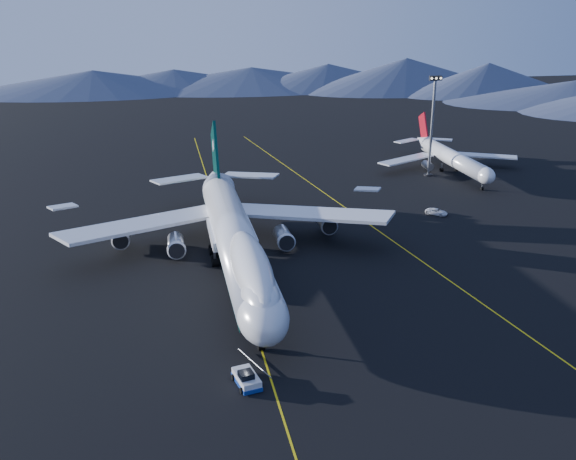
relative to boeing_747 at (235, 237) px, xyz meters
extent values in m
plane|color=black|center=(0.00, -0.03, -5.81)|extent=(500.00, 500.00, 0.00)
cube|color=yellow|center=(0.00, -0.03, -5.80)|extent=(0.25, 220.00, 0.01)
cube|color=yellow|center=(30.00, 9.97, -5.80)|extent=(28.08, 198.09, 0.01)
cone|color=#414B65|center=(-40.81, 231.40, 0.19)|extent=(100.00, 100.00, 12.00)
cone|color=#414B65|center=(36.76, 232.07, 0.19)|extent=(100.00, 100.00, 12.00)
cone|color=#414B65|center=(110.33, 207.46, 0.19)|extent=(100.00, 100.00, 12.00)
cone|color=#414B65|center=(171.87, 160.24, 0.19)|extent=(100.00, 100.00, 12.00)
cylinder|color=silver|center=(0.00, -0.03, -0.21)|extent=(6.50, 56.00, 6.50)
ellipsoid|color=silver|center=(0.00, -28.03, -0.21)|extent=(6.50, 10.40, 6.50)
ellipsoid|color=silver|center=(0.00, -18.53, 2.29)|extent=(5.13, 25.16, 5.85)
cube|color=black|center=(0.00, -30.03, 0.99)|extent=(3.60, 1.61, 1.29)
cone|color=silver|center=(0.00, 32.97, 0.59)|extent=(6.50, 12.00, 6.50)
cube|color=#03302A|center=(0.00, 0.97, -1.11)|extent=(6.24, 60.00, 1.10)
cube|color=silver|center=(0.00, 5.47, -1.31)|extent=(7.50, 13.00, 1.60)
cube|color=silver|center=(-14.50, 11.47, -0.61)|extent=(30.62, 23.28, 2.83)
cube|color=silver|center=(14.50, 11.47, -0.61)|extent=(30.62, 23.28, 2.83)
cylinder|color=slate|center=(-9.50, 7.47, -3.41)|extent=(2.90, 5.50, 2.90)
cylinder|color=slate|center=(-19.00, 13.97, -3.41)|extent=(2.90, 5.50, 2.90)
cylinder|color=slate|center=(9.50, 7.47, -3.41)|extent=(2.90, 5.50, 2.90)
cylinder|color=slate|center=(19.00, 13.97, -3.41)|extent=(2.90, 5.50, 2.90)
cube|color=#03302A|center=(0.00, 31.97, 5.59)|extent=(0.55, 14.11, 15.94)
cube|color=silver|center=(-7.50, 34.47, 0.99)|extent=(12.39, 9.47, 0.98)
cube|color=silver|center=(7.50, 34.47, 0.99)|extent=(12.39, 9.47, 0.98)
cylinder|color=black|center=(0.00, -26.53, -5.26)|extent=(0.90, 1.10, 1.10)
cube|color=silver|center=(-2.94, -33.93, -5.06)|extent=(3.08, 4.78, 1.10)
cube|color=navy|center=(-2.94, -33.93, -5.46)|extent=(3.22, 5.00, 0.50)
cube|color=black|center=(-2.94, -33.93, -4.26)|extent=(1.91, 1.91, 0.90)
cylinder|color=silver|center=(62.78, 51.51, -1.99)|extent=(4.04, 33.99, 4.04)
ellipsoid|color=silver|center=(62.78, 34.52, -1.99)|extent=(4.04, 5.65, 4.04)
cone|color=silver|center=(62.78, 71.70, -1.57)|extent=(4.04, 7.44, 4.04)
cube|color=silver|center=(52.15, 56.82, -2.84)|extent=(17.84, 12.04, 0.37)
cube|color=silver|center=(73.40, 56.82, -2.84)|extent=(17.84, 12.04, 0.37)
cylinder|color=slate|center=(56.93, 54.17, -4.11)|extent=(2.02, 3.72, 2.02)
cylinder|color=slate|center=(68.62, 54.17, -4.11)|extent=(2.02, 3.72, 2.02)
cube|color=maroon|center=(62.78, 72.23, 2.47)|extent=(0.37, 7.24, 8.56)
imported|color=white|center=(44.70, 20.49, -5.18)|extent=(4.69, 4.73, 1.27)
cylinder|color=black|center=(55.67, 50.61, -5.62)|extent=(2.32, 2.32, 0.39)
cylinder|color=slate|center=(55.67, 50.61, 6.25)|extent=(0.68, 0.68, 24.13)
cube|color=black|center=(55.67, 50.61, 18.61)|extent=(3.09, 0.77, 1.16)
camera|label=1|loc=(-10.96, -98.06, 36.62)|focal=40.00mm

